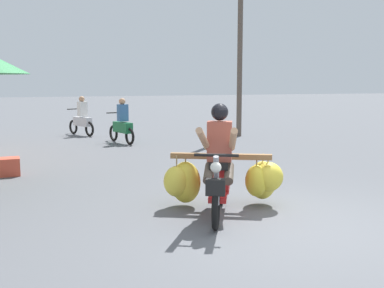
% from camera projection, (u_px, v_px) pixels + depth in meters
% --- Properties ---
extents(ground_plane, '(120.00, 120.00, 0.00)m').
position_uv_depth(ground_plane, '(298.00, 229.00, 5.82)').
color(ground_plane, '#56595E').
extents(motorbike_main_loaded, '(1.83, 1.77, 1.58)m').
position_uv_depth(motorbike_main_loaded, '(224.00, 176.00, 6.68)').
color(motorbike_main_loaded, black).
rests_on(motorbike_main_loaded, ground).
extents(motorbike_distant_ahead_left, '(0.61, 1.59, 1.40)m').
position_uv_depth(motorbike_distant_ahead_left, '(122.00, 125.00, 14.07)').
color(motorbike_distant_ahead_left, black).
rests_on(motorbike_distant_ahead_left, ground).
extents(motorbike_distant_ahead_right, '(0.77, 1.53, 1.40)m').
position_uv_depth(motorbike_distant_ahead_right, '(82.00, 120.00, 16.20)').
color(motorbike_distant_ahead_right, black).
rests_on(motorbike_distant_ahead_right, ground).
extents(produce_crate, '(0.56, 0.40, 0.36)m').
position_uv_depth(produce_crate, '(5.00, 167.00, 9.16)').
color(produce_crate, '#CC4C38').
rests_on(produce_crate, ground).
extents(utility_pole, '(0.18, 0.18, 6.61)m').
position_uv_depth(utility_pole, '(240.00, 40.00, 15.60)').
color(utility_pole, brown).
rests_on(utility_pole, ground).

